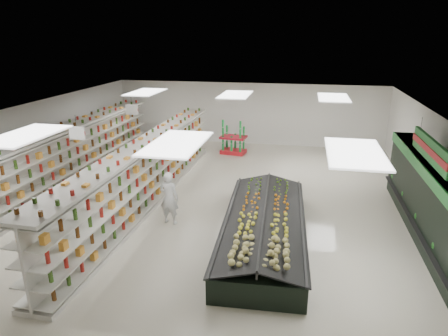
% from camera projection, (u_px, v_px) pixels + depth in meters
% --- Properties ---
extents(floor, '(16.00, 16.00, 0.00)m').
position_uv_depth(floor, '(215.00, 201.00, 14.04)').
color(floor, beige).
rests_on(floor, ground).
extents(ceiling, '(14.00, 16.00, 0.02)m').
position_uv_depth(ceiling, '(214.00, 111.00, 13.02)').
color(ceiling, white).
rests_on(ceiling, wall_back).
extents(wall_back, '(14.00, 0.02, 3.20)m').
position_uv_depth(wall_back, '(248.00, 114.00, 20.97)').
color(wall_back, white).
rests_on(wall_back, floor).
extents(wall_front, '(14.00, 0.02, 3.20)m').
position_uv_depth(wall_front, '(101.00, 308.00, 6.10)').
color(wall_front, white).
rests_on(wall_front, floor).
extents(wall_left, '(0.02, 16.00, 3.20)m').
position_uv_depth(wall_left, '(32.00, 147.00, 14.84)').
color(wall_left, white).
rests_on(wall_left, floor).
extents(wall_right, '(0.02, 16.00, 3.20)m').
position_uv_depth(wall_right, '(437.00, 171.00, 12.23)').
color(wall_right, white).
rests_on(wall_right, floor).
extents(produce_wall_case, '(0.93, 8.00, 2.20)m').
position_uv_depth(produce_wall_case, '(433.00, 199.00, 11.03)').
color(produce_wall_case, black).
rests_on(produce_wall_case, floor).
extents(aisle_sign_near, '(0.52, 0.06, 0.75)m').
position_uv_depth(aisle_sign_near, '(77.00, 133.00, 12.02)').
color(aisle_sign_near, white).
rests_on(aisle_sign_near, ceiling).
extents(aisle_sign_far, '(0.52, 0.06, 0.75)m').
position_uv_depth(aisle_sign_far, '(132.00, 110.00, 15.73)').
color(aisle_sign_far, white).
rests_on(aisle_sign_far, ceiling).
extents(hortifruti_banner, '(0.12, 3.20, 0.95)m').
position_uv_depth(hortifruti_banner, '(430.00, 150.00, 10.64)').
color(hortifruti_banner, '#20782D').
rests_on(hortifruti_banner, ceiling).
extents(gondola_left, '(1.25, 13.09, 2.27)m').
position_uv_depth(gondola_left, '(64.00, 161.00, 15.08)').
color(gondola_left, beige).
rests_on(gondola_left, floor).
extents(gondola_center, '(1.10, 12.51, 2.17)m').
position_uv_depth(gondola_center, '(147.00, 175.00, 13.70)').
color(gondola_center, beige).
rests_on(gondola_center, floor).
extents(produce_island, '(2.58, 6.39, 0.94)m').
position_uv_depth(produce_island, '(264.00, 226.00, 11.31)').
color(produce_island, black).
rests_on(produce_island, floor).
extents(soda_endcap, '(1.31, 0.98, 1.55)m').
position_uv_depth(soda_endcap, '(233.00, 139.00, 19.41)').
color(soda_endcap, red).
rests_on(soda_endcap, floor).
extents(shopper_main, '(0.66, 0.47, 1.67)m').
position_uv_depth(shopper_main, '(169.00, 198.00, 12.16)').
color(shopper_main, white).
rests_on(shopper_main, floor).
extents(shopper_background, '(0.82, 1.00, 1.77)m').
position_uv_depth(shopper_background, '(177.00, 138.00, 18.96)').
color(shopper_background, '#9F8262').
rests_on(shopper_background, floor).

